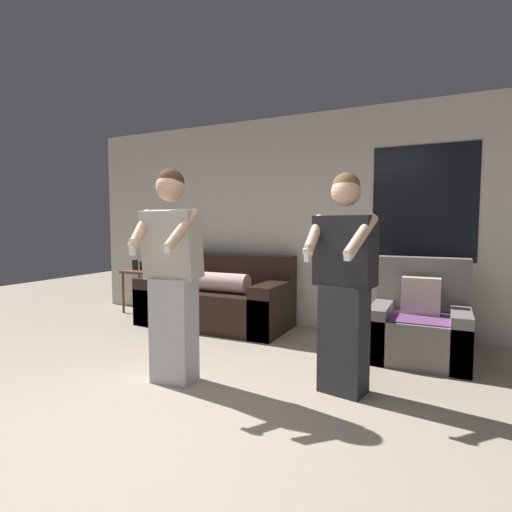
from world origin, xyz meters
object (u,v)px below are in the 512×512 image
at_px(side_table, 144,276).
at_px(person_right, 344,283).
at_px(couch, 216,300).
at_px(person_left, 172,275).
at_px(armchair, 420,325).

distance_m(side_table, person_right, 3.75).
bearing_deg(side_table, couch, -8.49).
bearing_deg(person_left, side_table, 135.88).
bearing_deg(person_left, armchair, 40.80).
relative_size(couch, armchair, 1.99).
bearing_deg(person_left, person_right, 16.52).
distance_m(couch, person_left, 1.98).
height_order(side_table, person_left, person_left).
relative_size(side_table, person_right, 0.46).
height_order(couch, person_right, person_right).
xyz_separation_m(couch, side_table, (-1.38, 0.21, 0.21)).
xyz_separation_m(person_left, person_right, (1.33, 0.39, -0.04)).
bearing_deg(armchair, side_table, 173.86).
bearing_deg(person_right, armchair, 67.34).
distance_m(couch, person_right, 2.48).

